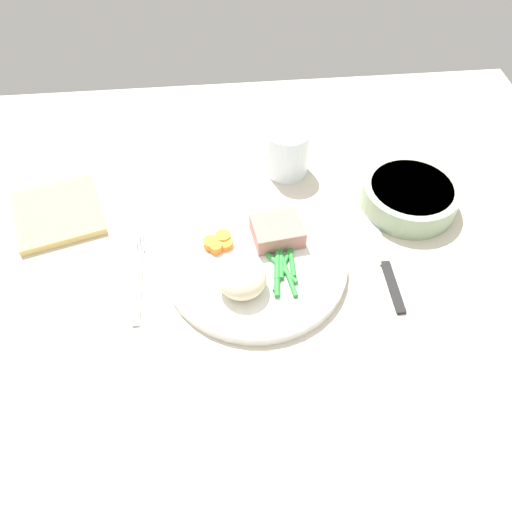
% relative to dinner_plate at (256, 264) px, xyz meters
% --- Properties ---
extents(dining_table, '(1.20, 0.90, 0.02)m').
position_rel_dinner_plate_xyz_m(dining_table, '(-0.04, 0.03, -0.02)').
color(dining_table, beige).
rests_on(dining_table, ground).
extents(dinner_plate, '(0.26, 0.26, 0.02)m').
position_rel_dinner_plate_xyz_m(dinner_plate, '(0.00, 0.00, 0.00)').
color(dinner_plate, white).
rests_on(dinner_plate, dining_table).
extents(meat_portion, '(0.08, 0.07, 0.03)m').
position_rel_dinner_plate_xyz_m(meat_portion, '(0.04, 0.04, 0.02)').
color(meat_portion, '#B2756B').
rests_on(meat_portion, dinner_plate).
extents(mashed_potatoes, '(0.07, 0.07, 0.04)m').
position_rel_dinner_plate_xyz_m(mashed_potatoes, '(-0.02, -0.05, 0.03)').
color(mashed_potatoes, beige).
rests_on(mashed_potatoes, dinner_plate).
extents(carrot_slices, '(0.04, 0.04, 0.01)m').
position_rel_dinner_plate_xyz_m(carrot_slices, '(-0.05, 0.03, 0.01)').
color(carrot_slices, orange).
rests_on(carrot_slices, dinner_plate).
extents(green_beans, '(0.04, 0.10, 0.01)m').
position_rel_dinner_plate_xyz_m(green_beans, '(0.04, -0.02, 0.01)').
color(green_beans, '#2D8C38').
rests_on(green_beans, dinner_plate).
extents(fork, '(0.01, 0.17, 0.00)m').
position_rel_dinner_plate_xyz_m(fork, '(-0.17, -0.00, -0.01)').
color(fork, silver).
rests_on(fork, dining_table).
extents(knife, '(0.02, 0.21, 0.01)m').
position_rel_dinner_plate_xyz_m(knife, '(0.19, -0.00, -0.01)').
color(knife, black).
rests_on(knife, dining_table).
extents(water_glass, '(0.07, 0.07, 0.08)m').
position_rel_dinner_plate_xyz_m(water_glass, '(0.07, 0.21, 0.03)').
color(water_glass, silver).
rests_on(water_glass, dining_table).
extents(salad_bowl, '(0.15, 0.15, 0.04)m').
position_rel_dinner_plate_xyz_m(salad_bowl, '(0.25, 0.10, 0.02)').
color(salad_bowl, '#99B28C').
rests_on(salad_bowl, dining_table).
extents(napkin, '(0.16, 0.16, 0.01)m').
position_rel_dinner_plate_xyz_m(napkin, '(-0.30, 0.13, -0.00)').
color(napkin, '#DBBC6B').
rests_on(napkin, dining_table).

